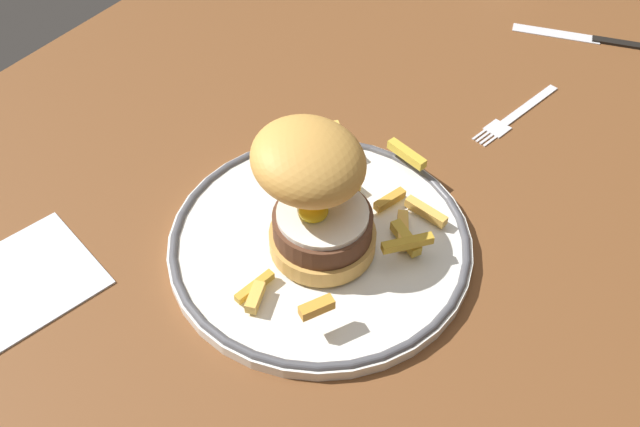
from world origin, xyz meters
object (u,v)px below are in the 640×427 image
Objects in this scene: dinner_plate at (320,241)px; fork at (516,115)px; burger at (315,191)px; napkin at (23,280)px; knife at (596,39)px.

fork is at bearing -14.35° from dinner_plate.
burger reaches higher than fork.
fork and napkin have the same top height.
dinner_plate is 49.25cm from knife.
burger is 0.75× the size of knife.
knife is at bearing -6.65° from fork.
fork is at bearing -14.64° from burger.
napkin is at bearing 156.34° from knife.
burger is (-0.41, 0.26, 6.75)cm from dinner_plate.
burger is 0.92× the size of fork.
burger reaches higher than dinner_plate.
knife is at bearing -11.22° from dinner_plate.
dinner_plate is 6.77cm from burger.
burger is at bearing 147.52° from dinner_plate.
burger is at bearing 168.58° from knife.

